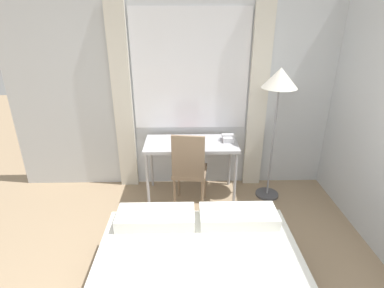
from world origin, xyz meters
name	(u,v)px	position (x,y,z in m)	size (l,w,h in m)	color
wall_back_with_window	(190,90)	(0.00, 2.71, 1.35)	(4.73, 0.13, 2.70)	silver
desk	(191,147)	(0.00, 2.35, 0.70)	(1.17, 0.56, 0.77)	#B2B2B7
desk_chair	(189,167)	(-0.03, 2.05, 0.57)	(0.45, 0.45, 1.02)	#8C7259
standing_lamp	(279,87)	(1.03, 2.30, 1.47)	(0.42, 0.42, 1.70)	#4C4C51
telephone	(228,138)	(0.47, 2.40, 0.80)	(0.16, 0.19, 0.09)	silver
book	(189,141)	(-0.02, 2.38, 0.78)	(0.28, 0.24, 0.02)	maroon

